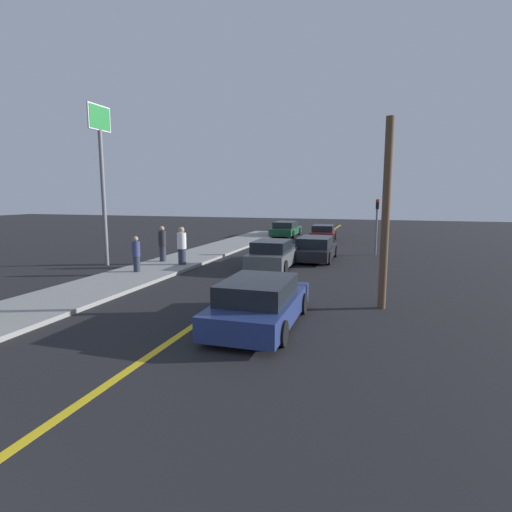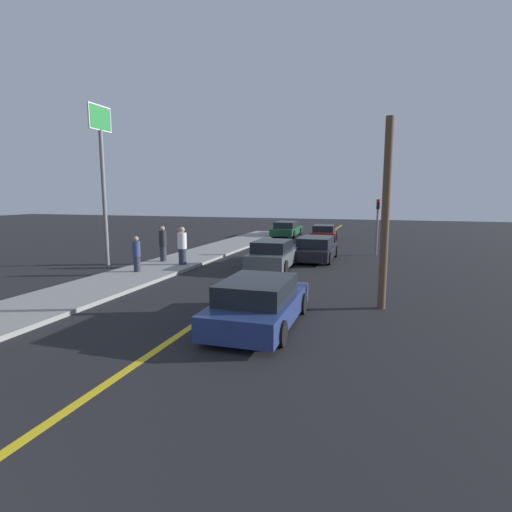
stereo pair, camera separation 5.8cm
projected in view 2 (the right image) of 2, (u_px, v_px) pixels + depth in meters
The scene contains 13 objects.
road_center_line at pixel (279, 267), 19.37m from camera, with size 0.20×60.00×0.01m.
sidewalk_left at pixel (180, 261), 20.70m from camera, with size 2.96×35.48×0.14m.
car_near_right_lane at pixel (259, 303), 10.57m from camera, with size 2.06×4.35×1.29m.
car_ahead_center at pixel (273, 255), 18.90m from camera, with size 1.94×3.90×1.36m.
car_far_distant at pixel (316, 249), 21.45m from camera, with size 2.00×4.46×1.27m.
car_parked_left_lot at pixel (324, 233), 30.76m from camera, with size 2.05×3.99×1.22m.
car_oncoming_far at pixel (287, 229), 34.28m from camera, with size 2.04×4.78×1.26m.
pedestrian_mid_group at pixel (137, 254), 17.40m from camera, with size 0.34×0.34×1.56m.
pedestrian_far_standing at pixel (182, 246), 19.23m from camera, with size 0.44×0.44×1.82m.
pedestrian_by_sign at pixel (163, 244), 20.21m from camera, with size 0.37×0.37×1.79m.
traffic_light at pixel (377, 220), 22.99m from camera, with size 0.18×0.40×3.23m.
roadside_sign at pixel (102, 154), 19.19m from camera, with size 0.20×1.56×7.69m.
utility_pole at pixel (385, 216), 11.86m from camera, with size 0.24×0.24×5.70m.
Camera 2 is at (4.73, -0.51, 3.43)m, focal length 28.00 mm.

